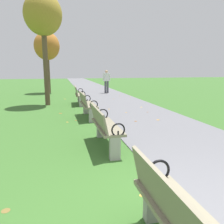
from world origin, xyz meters
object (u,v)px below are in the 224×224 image
(tree_1, at_px, (43,16))
(pedestrian_walking, at_px, (107,80))
(park_bench_2, at_px, (104,126))
(park_bench_4, at_px, (79,94))
(park_bench_3, at_px, (87,104))
(tree_2, at_px, (47,47))

(tree_1, height_order, pedestrian_walking, tree_1)
(park_bench_2, xyz_separation_m, park_bench_4, (0.00, 6.25, 0.00))
(park_bench_3, relative_size, tree_2, 0.38)
(park_bench_2, bearing_deg, tree_1, 103.22)
(park_bench_3, distance_m, tree_1, 5.09)
(park_bench_2, height_order, tree_1, tree_1)
(tree_2, bearing_deg, pedestrian_walking, -16.72)
(park_bench_2, xyz_separation_m, pedestrian_walking, (2.36, 10.89, 0.44))
(park_bench_3, bearing_deg, park_bench_2, -90.00)
(park_bench_2, relative_size, tree_1, 0.32)
(pedestrian_walking, bearing_deg, tree_2, 163.28)
(park_bench_3, distance_m, park_bench_4, 3.15)
(park_bench_4, height_order, tree_2, tree_2)
(park_bench_3, height_order, tree_2, tree_2)
(tree_2, xyz_separation_m, pedestrian_walking, (4.01, -1.21, -2.32))
(tree_1, xyz_separation_m, pedestrian_walking, (3.86, 4.49, -3.13))
(pedestrian_walking, bearing_deg, park_bench_3, -106.81)
(park_bench_2, bearing_deg, pedestrian_walking, 77.80)
(park_bench_3, bearing_deg, tree_1, 114.45)
(park_bench_4, bearing_deg, tree_1, 174.15)
(tree_1, distance_m, pedestrian_walking, 6.70)
(tree_2, relative_size, pedestrian_walking, 2.63)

